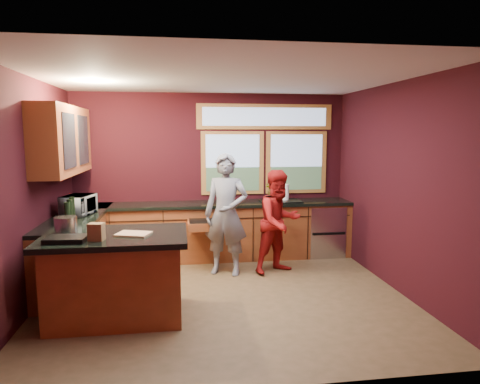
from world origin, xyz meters
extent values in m
plane|color=brown|center=(0.00, 0.00, 0.00)|extent=(4.50, 4.50, 0.00)
cube|color=black|center=(0.00, 2.00, 1.35)|extent=(4.50, 0.02, 2.70)
cube|color=black|center=(0.00, -2.00, 1.35)|extent=(4.50, 0.02, 2.70)
cube|color=black|center=(-2.25, 0.00, 1.35)|extent=(0.02, 4.00, 2.70)
cube|color=black|center=(2.25, 0.00, 1.35)|extent=(0.02, 4.00, 2.70)
cube|color=silver|center=(0.00, 0.00, 2.70)|extent=(4.50, 4.00, 0.02)
cube|color=#899DBE|center=(0.35, 1.99, 1.55)|extent=(1.06, 0.02, 1.06)
cube|color=#899DBE|center=(1.45, 1.99, 1.55)|extent=(1.06, 0.02, 1.06)
cube|color=#A96C31|center=(0.90, 1.99, 2.32)|extent=(2.30, 0.02, 0.42)
cube|color=brown|center=(-2.07, 0.85, 1.95)|extent=(0.36, 1.80, 0.90)
cube|color=brown|center=(0.00, 1.70, 0.44)|extent=(4.50, 0.60, 0.88)
cube|color=black|center=(0.00, 1.69, 0.91)|extent=(4.50, 0.64, 0.05)
cube|color=#B7B7BC|center=(1.85, 1.68, 0.42)|extent=(0.60, 0.58, 0.85)
cube|color=black|center=(1.10, 1.66, 0.91)|extent=(0.66, 0.46, 0.05)
cube|color=brown|center=(-1.95, 0.85, 0.44)|extent=(0.60, 2.30, 0.88)
cube|color=black|center=(-1.94, 0.85, 0.91)|extent=(0.64, 2.30, 0.05)
cube|color=brown|center=(-1.25, -0.42, 0.44)|extent=(1.40, 0.90, 0.88)
cube|color=black|center=(-1.25, -0.42, 0.92)|extent=(1.55, 1.05, 0.06)
imported|color=slate|center=(0.12, 0.90, 0.88)|extent=(0.75, 0.63, 1.76)
imported|color=maroon|center=(0.89, 0.87, 0.76)|extent=(0.91, 0.83, 1.52)
imported|color=#999999|center=(-1.92, 0.90, 1.07)|extent=(0.44, 0.56, 0.27)
imported|color=#999999|center=(1.03, 1.75, 1.12)|extent=(0.35, 0.30, 0.39)
cylinder|color=white|center=(1.19, 1.70, 1.07)|extent=(0.12, 0.12, 0.28)
cube|color=tan|center=(-1.05, -0.47, 0.95)|extent=(0.41, 0.35, 0.02)
cylinder|color=#AAABAF|center=(-1.80, -0.27, 1.03)|extent=(0.24, 0.24, 0.18)
cube|color=brown|center=(-1.40, -0.67, 1.03)|extent=(0.17, 0.15, 0.18)
cube|color=black|center=(-1.70, -0.67, 0.97)|extent=(0.42, 0.30, 0.05)
camera|label=1|loc=(-0.55, -5.13, 2.03)|focal=32.00mm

